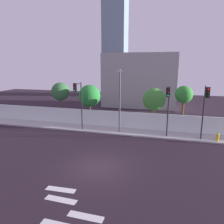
# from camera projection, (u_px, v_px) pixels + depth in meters

# --- Properties ---
(ground_plane) EXTENTS (80.00, 80.00, 0.00)m
(ground_plane) POSITION_uv_depth(u_px,v_px,m) (98.00, 167.00, 15.00)
(ground_plane) COLOR black
(sidewalk) EXTENTS (36.00, 2.40, 0.15)m
(sidewalk) POSITION_uv_depth(u_px,v_px,m) (123.00, 131.00, 22.70)
(sidewalk) COLOR #A5A5A5
(sidewalk) RESTS_ON ground
(perimeter_wall) EXTENTS (36.00, 0.18, 1.80)m
(perimeter_wall) POSITION_uv_depth(u_px,v_px,m) (125.00, 120.00, 23.70)
(perimeter_wall) COLOR silver
(perimeter_wall) RESTS_ON sidewalk
(crosswalk_marking) EXTENTS (4.07, 3.04, 0.01)m
(crosswalk_marking) POSITION_uv_depth(u_px,v_px,m) (66.00, 206.00, 10.79)
(crosswalk_marking) COLOR silver
(crosswalk_marking) RESTS_ON ground
(traffic_light_left) EXTENTS (0.34, 1.50, 5.10)m
(traffic_light_left) POSITION_uv_depth(u_px,v_px,m) (205.00, 102.00, 18.66)
(traffic_light_left) COLOR black
(traffic_light_left) RESTS_ON sidewalk
(traffic_light_center) EXTENTS (0.36, 1.27, 4.97)m
(traffic_light_center) POSITION_uv_depth(u_px,v_px,m) (168.00, 101.00, 19.61)
(traffic_light_center) COLOR black
(traffic_light_center) RESTS_ON sidewalk
(traffic_light_right) EXTENTS (0.48, 1.25, 5.14)m
(traffic_light_right) POSITION_uv_depth(u_px,v_px,m) (78.00, 96.00, 21.93)
(traffic_light_right) COLOR black
(traffic_light_right) RESTS_ON sidewalk
(street_lamp_curbside) EXTENTS (0.77, 2.18, 6.53)m
(street_lamp_curbside) POSITION_uv_depth(u_px,v_px,m) (120.00, 96.00, 21.17)
(street_lamp_curbside) COLOR #4C4C51
(street_lamp_curbside) RESTS_ON sidewalk
(fire_hydrant) EXTENTS (0.44, 0.26, 0.76)m
(fire_hydrant) POSITION_uv_depth(u_px,v_px,m) (218.00, 137.00, 19.51)
(fire_hydrant) COLOR gold
(fire_hydrant) RESTS_ON sidewalk
(roadside_tree_leftmost) EXTENTS (2.29, 2.29, 4.93)m
(roadside_tree_leftmost) POSITION_uv_depth(u_px,v_px,m) (60.00, 92.00, 26.54)
(roadside_tree_leftmost) COLOR brown
(roadside_tree_leftmost) RESTS_ON ground
(roadside_tree_midleft) EXTENTS (2.66, 2.66, 4.74)m
(roadside_tree_midleft) POSITION_uv_depth(u_px,v_px,m) (90.00, 96.00, 25.62)
(roadside_tree_midleft) COLOR brown
(roadside_tree_midleft) RESTS_ON ground
(roadside_tree_midright) EXTENTS (2.56, 2.56, 4.56)m
(roadside_tree_midright) POSITION_uv_depth(u_px,v_px,m) (154.00, 100.00, 23.65)
(roadside_tree_midright) COLOR brown
(roadside_tree_midright) RESTS_ON ground
(roadside_tree_rightmost) EXTENTS (1.90, 1.90, 4.91)m
(roadside_tree_rightmost) POSITION_uv_depth(u_px,v_px,m) (184.00, 95.00, 22.71)
(roadside_tree_rightmost) COLOR brown
(roadside_tree_rightmost) RESTS_ON ground
(low_building_distant) EXTENTS (12.25, 6.00, 8.98)m
(low_building_distant) POSITION_uv_depth(u_px,v_px,m) (140.00, 80.00, 36.22)
(low_building_distant) COLOR #9D9D9D
(low_building_distant) RESTS_ON ground
(tower_on_skyline) EXTENTS (5.04, 5.00, 26.40)m
(tower_on_skyline) POSITION_uv_depth(u_px,v_px,m) (115.00, 37.00, 47.51)
(tower_on_skyline) COLOR gray
(tower_on_skyline) RESTS_ON ground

